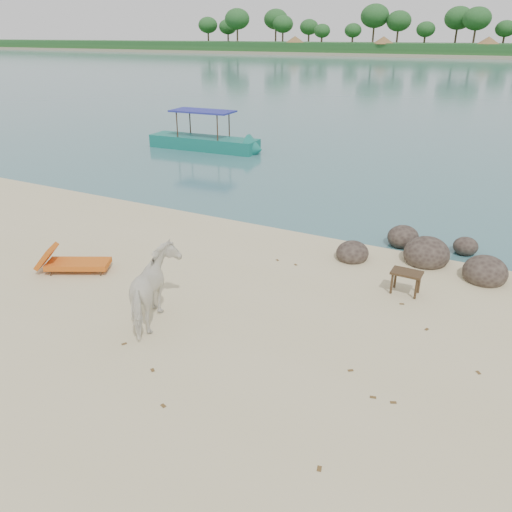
# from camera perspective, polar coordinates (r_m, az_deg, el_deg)

# --- Properties ---
(water) EXTENTS (400.00, 400.00, 0.00)m
(water) POSITION_cam_1_polar(r_m,az_deg,el_deg) (96.73, 26.74, 18.57)
(water) COLOR #36666C
(water) RESTS_ON ground
(boulders) EXTENTS (6.15, 2.70, 0.85)m
(boulders) POSITION_cam_1_polar(r_m,az_deg,el_deg) (13.25, 21.22, -0.40)
(boulders) COLOR #2E231E
(boulders) RESTS_ON ground
(cow) EXTENTS (1.43, 1.90, 1.46)m
(cow) POSITION_cam_1_polar(r_m,az_deg,el_deg) (9.90, -11.42, -3.87)
(cow) COLOR white
(cow) RESTS_ON ground
(side_table) EXTENTS (0.66, 0.43, 0.52)m
(side_table) POSITION_cam_1_polar(r_m,az_deg,el_deg) (11.45, 16.70, -3.07)
(side_table) COLOR #312213
(side_table) RESTS_ON ground
(lounge_chair) EXTENTS (1.93, 1.41, 0.55)m
(lounge_chair) POSITION_cam_1_polar(r_m,az_deg,el_deg) (12.73, -19.69, -0.61)
(lounge_chair) COLOR orange
(lounge_chair) RESTS_ON ground
(boat_near) EXTENTS (6.40, 1.77, 3.08)m
(boat_near) POSITION_cam_1_polar(r_m,az_deg,el_deg) (25.57, -6.10, 15.52)
(boat_near) COLOR #13695C
(boat_near) RESTS_ON water
(dead_leaves) EXTENTS (8.48, 7.15, 0.00)m
(dead_leaves) POSITION_cam_1_polar(r_m,az_deg,el_deg) (9.31, -0.04, -10.48)
(dead_leaves) COLOR brown
(dead_leaves) RESTS_ON ground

